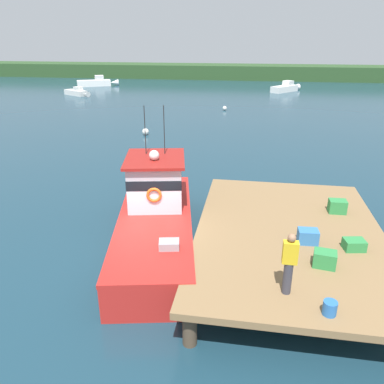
{
  "coord_description": "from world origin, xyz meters",
  "views": [
    {
      "loc": [
        3.44,
        -11.32,
        7.05
      ],
      "look_at": [
        1.2,
        2.35,
        1.4
      ],
      "focal_mm": 35.58,
      "sensor_mm": 36.0,
      "label": 1
    }
  ],
  "objects": [
    {
      "name": "ground_plane",
      "position": [
        0.0,
        0.0,
        0.0
      ],
      "size": [
        200.0,
        200.0,
        0.0
      ],
      "primitive_type": "plane",
      "color": "#193847"
    },
    {
      "name": "dock",
      "position": [
        4.8,
        0.0,
        1.07
      ],
      "size": [
        6.0,
        9.0,
        1.2
      ],
      "color": "#4C3D2D",
      "rests_on": "ground"
    },
    {
      "name": "main_fishing_boat",
      "position": [
        0.09,
        0.91,
        1.01
      ],
      "size": [
        4.06,
        9.97,
        4.8
      ],
      "color": "red",
      "rests_on": "ground"
    },
    {
      "name": "crate_single_far",
      "position": [
        6.57,
        1.76,
        1.44
      ],
      "size": [
        0.61,
        0.46,
        0.47
      ],
      "primitive_type": "cube",
      "rotation": [
        0.0,
        0.0,
        0.03
      ],
      "color": "#2D8442",
      "rests_on": "dock"
    },
    {
      "name": "crate_stack_mid_dock",
      "position": [
        5.28,
        -0.66,
        1.42
      ],
      "size": [
        0.62,
        0.47,
        0.43
      ],
      "primitive_type": "cube",
      "rotation": [
        0.0,
        0.0,
        0.05
      ],
      "color": "#3370B2",
      "rests_on": "dock"
    },
    {
      "name": "crate_stack_near_edge",
      "position": [
        5.58,
        -1.92,
        1.43
      ],
      "size": [
        0.66,
        0.53,
        0.45
      ],
      "primitive_type": "cube",
      "rotation": [
        0.0,
        0.0,
        -0.16
      ],
      "color": "#2D8442",
      "rests_on": "dock"
    },
    {
      "name": "crate_single_by_cleat",
      "position": [
        6.59,
        -0.86,
        1.36
      ],
      "size": [
        0.67,
        0.54,
        0.32
      ],
      "primitive_type": "cube",
      "rotation": [
        0.0,
        0.0,
        0.18
      ],
      "color": "#2D8442",
      "rests_on": "dock"
    },
    {
      "name": "bait_bucket",
      "position": [
        5.39,
        -3.94,
        1.37
      ],
      "size": [
        0.32,
        0.32,
        0.34
      ],
      "primitive_type": "cylinder",
      "color": "#2866B2",
      "rests_on": "dock"
    },
    {
      "name": "deckhand_by_the_boat",
      "position": [
        4.48,
        -3.28,
        2.06
      ],
      "size": [
        0.36,
        0.22,
        1.63
      ],
      "color": "#383842",
      "rests_on": "dock"
    },
    {
      "name": "moored_boat_mid_harbor",
      "position": [
        -19.54,
        36.35,
        0.39
      ],
      "size": [
        4.32,
        3.05,
        1.14
      ],
      "color": "silver",
      "rests_on": "ground"
    },
    {
      "name": "moored_boat_far_right",
      "position": [
        7.6,
        44.68,
        0.5
      ],
      "size": [
        4.4,
        5.22,
        1.46
      ],
      "color": "white",
      "rests_on": "ground"
    },
    {
      "name": "moored_boat_far_left",
      "position": [
        -21.03,
        46.58,
        0.55
      ],
      "size": [
        6.13,
        3.99,
        1.59
      ],
      "color": "white",
      "rests_on": "ground"
    },
    {
      "name": "mooring_buoy_channel_marker",
      "position": [
        -4.82,
        16.79,
        0.26
      ],
      "size": [
        0.51,
        0.51,
        0.51
      ],
      "primitive_type": "sphere",
      "color": "silver",
      "rests_on": "ground"
    },
    {
      "name": "mooring_buoy_outer",
      "position": [
        0.36,
        28.56,
        0.22
      ],
      "size": [
        0.44,
        0.44,
        0.44
      ],
      "primitive_type": "sphere",
      "color": "silver",
      "rests_on": "ground"
    },
    {
      "name": "far_shoreline",
      "position": [
        0.0,
        62.0,
        1.2
      ],
      "size": [
        120.0,
        8.0,
        2.4
      ],
      "primitive_type": "cube",
      "color": "#284723",
      "rests_on": "ground"
    }
  ]
}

